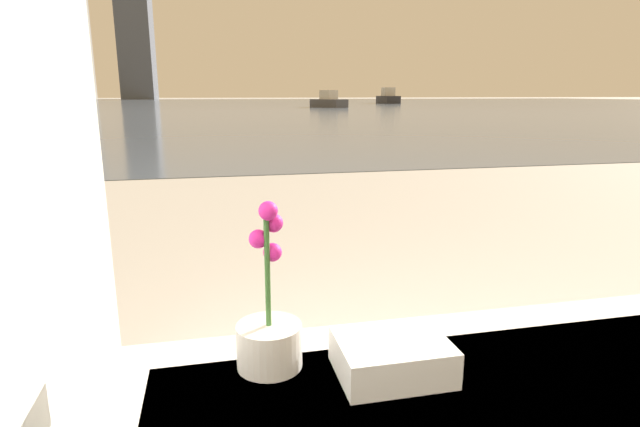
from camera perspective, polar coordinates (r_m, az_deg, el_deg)
potted_orchid at (r=1.14m, az=-5.83°, el=-13.32°), size 0.15×0.15×0.38m
towel_stack at (r=1.13m, az=8.21°, el=-15.87°), size 0.24×0.19×0.08m
harbor_water at (r=62.11m, az=-12.27°, el=12.16°), size 180.00×110.00×0.01m
harbor_boat_0 at (r=63.70m, az=7.78°, el=12.97°), size 2.13×5.19×1.90m
harbor_boat_4 at (r=56.85m, az=0.67°, el=12.76°), size 2.13×3.13×1.12m
harbor_boat_5 at (r=44.55m, az=0.98°, el=12.71°), size 2.76×4.07×1.45m
skyline_tower_1 at (r=122.56m, az=-27.66°, el=19.43°), size 10.14×7.61×33.73m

